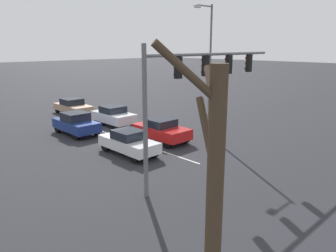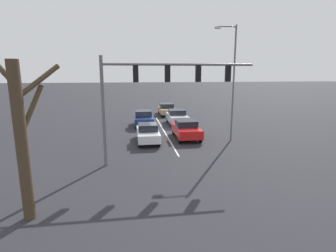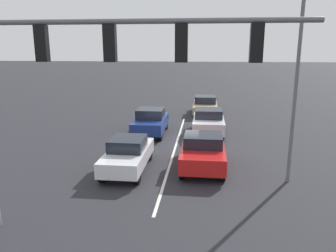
{
  "view_description": "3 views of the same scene",
  "coord_description": "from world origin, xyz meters",
  "views": [
    {
      "loc": [
        13.18,
        20.64,
        6.42
      ],
      "look_at": [
        0.24,
        7.08,
        1.81
      ],
      "focal_mm": 35.0,
      "sensor_mm": 36.0,
      "label": 1
    },
    {
      "loc": [
        3.16,
        25.96,
        5.6
      ],
      "look_at": [
        0.11,
        4.99,
        1.21
      ],
      "focal_mm": 28.0,
      "sensor_mm": 36.0,
      "label": 2
    },
    {
      "loc": [
        -1.56,
        18.94,
        5.35
      ],
      "look_at": [
        0.04,
        4.86,
        1.99
      ],
      "focal_mm": 35.0,
      "sensor_mm": 36.0,
      "label": 3
    }
  ],
  "objects": [
    {
      "name": "ground_plane",
      "position": [
        0.0,
        0.0,
        0.0
      ],
      "size": [
        240.0,
        240.0,
        0.0
      ],
      "primitive_type": "plane",
      "color": "#28282D"
    },
    {
      "name": "lane_stripe_left_divider",
      "position": [
        0.0,
        1.7,
        0.01
      ],
      "size": [
        0.12,
        15.4,
        0.01
      ],
      "primitive_type": "cube",
      "color": "silver",
      "rests_on": "ground_plane"
    },
    {
      "name": "car_red_leftlane_front",
      "position": [
        -1.53,
        4.57,
        0.79
      ],
      "size": [
        1.94,
        4.13,
        1.56
      ],
      "color": "red",
      "rests_on": "ground_plane"
    },
    {
      "name": "car_white_midlane_front",
      "position": [
        1.8,
        5.27,
        0.75
      ],
      "size": [
        1.71,
        4.12,
        1.49
      ],
      "color": "silver",
      "rests_on": "ground_plane"
    },
    {
      "name": "car_navy_midlane_second",
      "position": [
        1.83,
        -1.14,
        0.83
      ],
      "size": [
        1.87,
        4.05,
        1.65
      ],
      "color": "navy",
      "rests_on": "ground_plane"
    },
    {
      "name": "car_silver_leftlane_second",
      "position": [
        -1.83,
        -1.62,
        0.81
      ],
      "size": [
        1.92,
        4.0,
        1.6
      ],
      "color": "silver",
      "rests_on": "ground_plane"
    },
    {
      "name": "car_tan_leftlane_third",
      "position": [
        -1.6,
        -8.11,
        0.75
      ],
      "size": [
        1.94,
        4.46,
        1.5
      ],
      "color": "tan",
      "rests_on": "ground_plane"
    },
    {
      "name": "traffic_signal_gantry",
      "position": [
        1.58,
        10.38,
        4.88
      ],
      "size": [
        9.15,
        0.37,
        6.52
      ],
      "color": "slate",
      "rests_on": "ground_plane"
    },
    {
      "name": "street_lamp_left_shoulder",
      "position": [
        -4.89,
        5.82,
        5.17
      ],
      "size": [
        1.76,
        0.24,
        9.13
      ],
      "color": "slate",
      "rests_on": "ground_plane"
    },
    {
      "name": "bare_tree_near",
      "position": [
        7.13,
        15.91,
        3.37
      ],
      "size": [
        2.69,
        1.64,
        6.57
      ],
      "color": "#423323",
      "rests_on": "ground_plane"
    }
  ]
}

